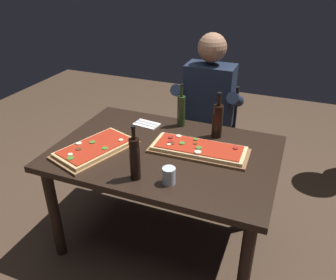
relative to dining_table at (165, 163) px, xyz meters
name	(u,v)px	position (x,y,z in m)	size (l,w,h in m)	color
ground_plane	(165,237)	(0.00, 0.00, -0.64)	(6.40, 6.40, 0.00)	#4C3828
dining_table	(165,163)	(0.00, 0.00, 0.00)	(1.40, 0.96, 0.74)	black
pizza_rectangular_front	(199,149)	(0.20, 0.06, 0.12)	(0.62, 0.26, 0.05)	brown
pizza_rectangular_left	(95,148)	(-0.40, -0.17, 0.11)	(0.44, 0.58, 0.05)	olive
wine_bottle_dark	(217,120)	(0.25, 0.30, 0.22)	(0.07, 0.07, 0.32)	black
oil_bottle_amber	(181,110)	(-0.03, 0.38, 0.22)	(0.06, 0.06, 0.31)	#233819
vinegar_bottle_green	(135,158)	(-0.04, -0.34, 0.23)	(0.06, 0.06, 0.32)	black
tumbler_near_camera	(169,176)	(0.15, -0.32, 0.14)	(0.07, 0.07, 0.10)	silver
napkin_cutlery_set	(147,124)	(-0.26, 0.29, 0.10)	(0.19, 0.13, 0.01)	white
diner_chair	(209,131)	(0.07, 0.86, -0.16)	(0.44, 0.44, 0.87)	black
seated_diner	(207,109)	(0.07, 0.74, 0.10)	(0.53, 0.41, 1.33)	#23232D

